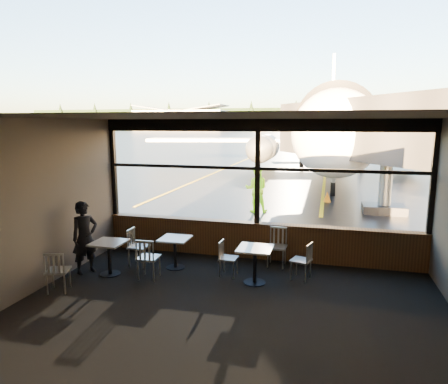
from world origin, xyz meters
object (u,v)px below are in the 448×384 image
at_px(passenger, 85,238).
at_px(cone_nose, 327,197).
at_px(chair_mid_s, 149,258).
at_px(chair_left_s, 58,271).
at_px(cafe_table_near, 255,266).
at_px(ground_crew, 256,189).
at_px(cafe_table_left, 109,258).
at_px(jet_bridge, 385,149).
at_px(airliner, 334,96).
at_px(chair_mid_w, 139,247).
at_px(chair_near_e, 301,261).
at_px(cafe_table_mid, 175,253).
at_px(chair_near_w, 229,259).
at_px(chair_near_n, 277,247).

distance_m(passenger, cone_nose, 11.47).
relative_size(chair_mid_s, chair_left_s, 1.06).
distance_m(cafe_table_near, ground_crew, 7.13).
bearing_deg(cafe_table_left, jet_bridge, 48.45).
xyz_separation_m(passenger, cone_nose, (5.30, 10.16, -0.61)).
height_order(cafe_table_left, passenger, passenger).
bearing_deg(airliner, chair_left_s, -102.55).
bearing_deg(chair_mid_w, cafe_table_left, -27.74).
relative_size(chair_mid_w, ground_crew, 0.51).
height_order(cafe_table_left, chair_near_e, chair_near_e).
height_order(chair_mid_s, chair_mid_w, chair_mid_s).
relative_size(cafe_table_mid, chair_near_e, 0.88).
relative_size(chair_near_e, chair_mid_s, 0.90).
distance_m(cafe_table_left, chair_near_w, 2.70).
distance_m(cafe_table_near, chair_near_e, 1.06).
bearing_deg(passenger, cafe_table_mid, -34.99).
xyz_separation_m(cafe_table_near, ground_crew, (-1.22, 7.01, 0.51)).
bearing_deg(cafe_table_left, cone_nose, 65.07).
bearing_deg(cafe_table_left, chair_near_n, 22.99).
bearing_deg(cafe_table_left, chair_near_w, 13.28).
bearing_deg(cone_nose, cafe_table_near, -98.39).
bearing_deg(chair_mid_s, cafe_table_near, 5.36).
distance_m(chair_near_e, chair_near_n, 0.93).
bearing_deg(cafe_table_mid, chair_left_s, -134.16).
bearing_deg(chair_mid_w, airliner, 167.70).
xyz_separation_m(cafe_table_mid, passenger, (-1.87, -0.79, 0.46)).
relative_size(cafe_table_mid, chair_near_n, 0.79).
height_order(cafe_table_left, chair_mid_w, chair_mid_w).
xyz_separation_m(jet_bridge, passenger, (-7.21, -7.49, -1.67)).
xyz_separation_m(cafe_table_left, chair_near_n, (3.59, 1.52, 0.08)).
bearing_deg(chair_near_n, chair_near_e, 134.54).
relative_size(jet_bridge, cafe_table_mid, 15.48).
xyz_separation_m(chair_near_e, cone_nose, (0.50, 9.30, -0.19)).
xyz_separation_m(chair_near_n, cone_nose, (1.13, 8.61, -0.24)).
bearing_deg(cafe_table_near, ground_crew, 99.86).
bearing_deg(airliner, chair_near_n, -93.64).
bearing_deg(jet_bridge, chair_near_n, -117.02).
xyz_separation_m(jet_bridge, chair_near_n, (-3.03, -5.95, -2.04)).
height_order(cafe_table_left, cone_nose, cafe_table_left).
height_order(cafe_table_mid, ground_crew, ground_crew).
relative_size(chair_near_w, chair_left_s, 0.92).
bearing_deg(jet_bridge, chair_mid_s, -127.30).
bearing_deg(chair_near_w, passenger, -75.85).
bearing_deg(chair_near_e, jet_bridge, -3.90).
bearing_deg(ground_crew, chair_near_n, 96.91).
bearing_deg(chair_mid_w, chair_near_e, 90.38).
xyz_separation_m(passenger, ground_crew, (2.64, 7.38, 0.07)).
relative_size(cafe_table_mid, cone_nose, 1.63).
bearing_deg(cone_nose, chair_mid_s, -110.40).
bearing_deg(chair_near_w, chair_mid_s, -67.73).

